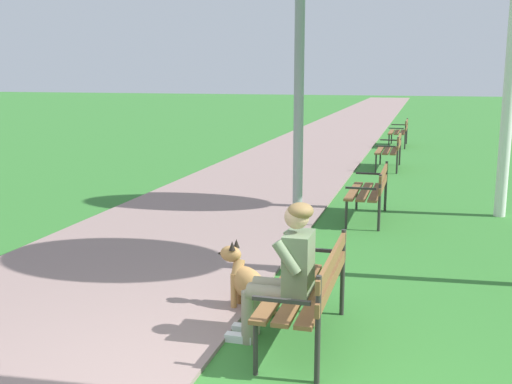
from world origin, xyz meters
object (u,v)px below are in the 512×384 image
Objects in this scene: park_bench_near at (311,286)px; park_bench_far at (391,148)px; person_seated_on_near_bench at (286,267)px; lamp_post_near at (299,60)px; dog_shepherd at (252,287)px; park_bench_mid at (371,188)px; park_bench_furthest at (400,130)px.

park_bench_near is 10.10m from park_bench_far.
person_seated_on_near_bench is 0.26× the size of lamp_post_near.
park_bench_mid is at bearing 79.62° from dog_shepherd.
park_bench_near is at bearing -38.10° from dog_shepherd.
lamp_post_near is at bearing -92.54° from park_bench_furthest.
dog_shepherd is (-0.76, -14.35, -0.25)m from park_bench_furthest.
person_seated_on_near_bench is (-0.30, -10.16, 0.17)m from park_bench_far.
lamp_post_near is (-0.58, -13.12, 1.93)m from park_bench_furthest.
lamp_post_near is at bearing 98.80° from person_seated_on_near_bench.
lamp_post_near is (0.18, 1.23, 2.18)m from dog_shepherd.
lamp_post_near reaches higher than park_bench_near.
person_seated_on_near_bench is (-0.30, -14.94, 0.17)m from park_bench_furthest.
lamp_post_near is at bearing 81.59° from dog_shepherd.
park_bench_near reaches higher than dog_shepherd.
dog_shepherd is 2.51m from lamp_post_near.
park_bench_furthest is 14.94m from person_seated_on_near_bench.
person_seated_on_near_bench is at bearing -81.20° from lamp_post_near.
park_bench_mid is at bearing 78.80° from lamp_post_near.
lamp_post_near is (-0.49, 1.76, 1.93)m from park_bench_near.
person_seated_on_near_bench is 0.86m from dog_shepherd.
dog_shepherd is (-0.67, 0.53, -0.25)m from park_bench_near.
park_bench_furthest is at bearing 87.46° from lamp_post_near.
park_bench_far is (0.09, 10.10, 0.00)m from park_bench_near.
park_bench_mid and park_bench_furthest have the same top height.
lamp_post_near is (-0.58, -8.34, 1.93)m from park_bench_far.
park_bench_mid is 0.32× the size of lamp_post_near.
park_bench_far is at bearing 90.05° from park_bench_mid.
dog_shepherd is at bearing -100.38° from park_bench_mid.
park_bench_mid is at bearing -90.00° from park_bench_furthest.
dog_shepherd is at bearing 128.34° from person_seated_on_near_bench.
park_bench_furthest is (0.00, 4.78, 0.00)m from park_bench_far.
park_bench_furthest is 0.32× the size of lamp_post_near.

